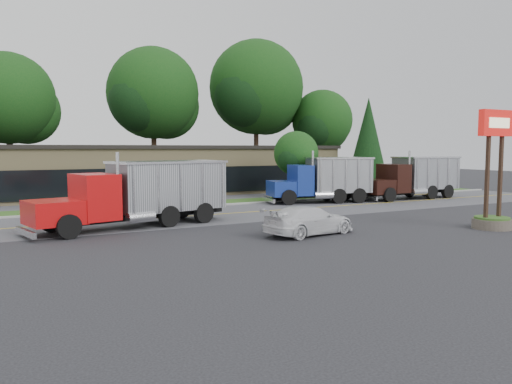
% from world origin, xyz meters
% --- Properties ---
extents(ground, '(140.00, 140.00, 0.00)m').
position_xyz_m(ground, '(0.00, 0.00, 0.00)').
color(ground, '#36363B').
rests_on(ground, ground).
extents(road, '(60.00, 8.00, 0.02)m').
position_xyz_m(road, '(0.00, 9.00, 0.00)').
color(road, slate).
rests_on(road, ground).
extents(center_line, '(60.00, 0.12, 0.01)m').
position_xyz_m(center_line, '(0.00, 9.00, 0.00)').
color(center_line, gold).
rests_on(center_line, ground).
extents(curb, '(60.00, 0.30, 0.12)m').
position_xyz_m(curb, '(0.00, 13.20, 0.00)').
color(curb, '#9E9E99').
rests_on(curb, ground).
extents(grass_verge, '(60.00, 3.40, 0.03)m').
position_xyz_m(grass_verge, '(0.00, 15.00, 0.00)').
color(grass_verge, '#2B531C').
rests_on(grass_verge, ground).
extents(far_parking, '(60.00, 7.00, 0.02)m').
position_xyz_m(far_parking, '(0.00, 20.00, 0.00)').
color(far_parking, slate).
rests_on(far_parking, ground).
extents(strip_mall, '(32.00, 12.00, 4.00)m').
position_xyz_m(strip_mall, '(2.00, 26.00, 2.00)').
color(strip_mall, tan).
rests_on(strip_mall, ground).
extents(bilo_sign, '(2.20, 1.90, 5.95)m').
position_xyz_m(bilo_sign, '(10.50, -2.50, 2.02)').
color(bilo_sign, '#6B6054').
rests_on(bilo_sign, ground).
extents(tree_far_b, '(9.14, 8.60, 13.04)m').
position_xyz_m(tree_far_b, '(-9.86, 34.11, 8.32)').
color(tree_far_b, '#382619').
rests_on(tree_far_b, ground).
extents(tree_far_c, '(10.39, 9.78, 14.83)m').
position_xyz_m(tree_far_c, '(4.16, 34.12, 9.46)').
color(tree_far_c, '#382619').
rests_on(tree_far_c, ground).
extents(tree_far_d, '(11.63, 10.94, 16.59)m').
position_xyz_m(tree_far_d, '(16.18, 33.14, 10.59)').
color(tree_far_d, '#382619').
rests_on(tree_far_d, ground).
extents(tree_far_e, '(7.77, 7.31, 11.08)m').
position_xyz_m(tree_far_e, '(24.12, 31.09, 7.07)').
color(tree_far_e, '#382619').
rests_on(tree_far_e, ground).
extents(evergreen_right, '(3.89, 3.89, 8.83)m').
position_xyz_m(evergreen_right, '(20.00, 18.00, 4.85)').
color(evergreen_right, '#382619').
rests_on(evergreen_right, ground).
extents(tree_verge, '(3.81, 3.58, 5.43)m').
position_xyz_m(tree_verge, '(10.06, 15.05, 3.45)').
color(tree_verge, '#382619').
rests_on(tree_verge, ground).
extents(dump_truck_red, '(10.52, 4.63, 3.36)m').
position_xyz_m(dump_truck_red, '(-4.75, 6.57, 1.81)').
color(dump_truck_red, black).
rests_on(dump_truck_red, ground).
extents(dump_truck_blue, '(8.01, 4.23, 3.36)m').
position_xyz_m(dump_truck_blue, '(10.32, 11.45, 1.80)').
color(dump_truck_blue, black).
rests_on(dump_truck_blue, ground).
extents(dump_truck_maroon, '(8.95, 2.69, 3.36)m').
position_xyz_m(dump_truck_maroon, '(18.36, 10.40, 1.81)').
color(dump_truck_maroon, black).
rests_on(dump_truck_maroon, ground).
extents(rally_car, '(4.94, 2.63, 1.36)m').
position_xyz_m(rally_car, '(1.36, 0.41, 0.68)').
color(rally_car, silver).
rests_on(rally_car, ground).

